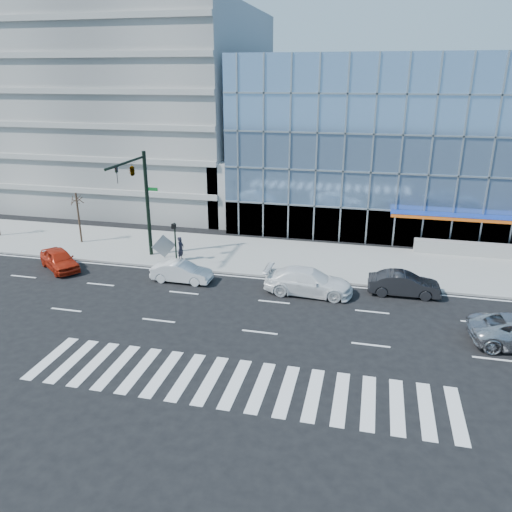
# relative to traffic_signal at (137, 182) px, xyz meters

# --- Properties ---
(ground) EXTENTS (160.00, 160.00, 0.00)m
(ground) POSITION_rel_traffic_signal_xyz_m (11.00, -4.57, -6.16)
(ground) COLOR black
(ground) RESTS_ON ground
(sidewalk) EXTENTS (120.00, 8.00, 0.15)m
(sidewalk) POSITION_rel_traffic_signal_xyz_m (11.00, 3.43, -6.09)
(sidewalk) COLOR gray
(sidewalk) RESTS_ON ground
(theatre_building) EXTENTS (42.00, 26.00, 15.00)m
(theatre_building) POSITION_rel_traffic_signal_xyz_m (25.00, 21.43, 1.34)
(theatre_building) COLOR #6E90B8
(theatre_building) RESTS_ON ground
(parking_garage) EXTENTS (24.00, 24.00, 20.00)m
(parking_garage) POSITION_rel_traffic_signal_xyz_m (-9.00, 21.43, 3.84)
(parking_garage) COLOR gray
(parking_garage) RESTS_ON ground
(ramp_block) EXTENTS (6.00, 8.00, 6.00)m
(ramp_block) POSITION_rel_traffic_signal_xyz_m (5.00, 13.43, -3.16)
(ramp_block) COLOR gray
(ramp_block) RESTS_ON ground
(tower_backdrop) EXTENTS (14.00, 14.00, 48.00)m
(tower_backdrop) POSITION_rel_traffic_signal_xyz_m (-19.00, 65.43, 17.84)
(tower_backdrop) COLOR gray
(tower_backdrop) RESTS_ON ground
(traffic_signal) EXTENTS (1.14, 5.74, 8.00)m
(traffic_signal) POSITION_rel_traffic_signal_xyz_m (0.00, 0.00, 0.00)
(traffic_signal) COLOR black
(traffic_signal) RESTS_ON sidewalk
(ped_signal_post) EXTENTS (0.30, 0.33, 3.00)m
(ped_signal_post) POSITION_rel_traffic_signal_xyz_m (2.50, 0.37, -4.02)
(ped_signal_post) COLOR black
(ped_signal_post) RESTS_ON sidewalk
(street_tree_near) EXTENTS (1.10, 1.10, 4.23)m
(street_tree_near) POSITION_rel_traffic_signal_xyz_m (-7.00, 2.93, -2.39)
(street_tree_near) COLOR #332319
(street_tree_near) RESTS_ON sidewalk
(white_suv) EXTENTS (5.76, 2.45, 1.66)m
(white_suv) POSITION_rel_traffic_signal_xyz_m (12.88, -2.77, -5.34)
(white_suv) COLOR white
(white_suv) RESTS_ON ground
(white_sedan) EXTENTS (4.17, 1.47, 1.37)m
(white_sedan) POSITION_rel_traffic_signal_xyz_m (4.18, -2.77, -5.48)
(white_sedan) COLOR silver
(white_sedan) RESTS_ON ground
(dark_sedan) EXTENTS (4.57, 1.69, 1.49)m
(dark_sedan) POSITION_rel_traffic_signal_xyz_m (18.88, -1.57, -5.42)
(dark_sedan) COLOR black
(dark_sedan) RESTS_ON ground
(red_sedan) EXTENTS (4.52, 4.03, 1.48)m
(red_sedan) POSITION_rel_traffic_signal_xyz_m (-5.31, -2.67, -5.42)
(red_sedan) COLOR #B1220D
(red_sedan) RESTS_ON ground
(pedestrian) EXTENTS (0.47, 0.68, 1.81)m
(pedestrian) POSITION_rel_traffic_signal_xyz_m (2.73, 0.83, -5.11)
(pedestrian) COLOR black
(pedestrian) RESTS_ON sidewalk
(tilted_panel) EXTENTS (1.59, 1.03, 1.84)m
(tilted_panel) POSITION_rel_traffic_signal_xyz_m (1.27, 1.02, -5.10)
(tilted_panel) COLOR #959595
(tilted_panel) RESTS_ON sidewalk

